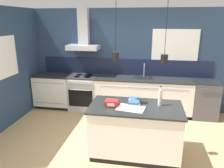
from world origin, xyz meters
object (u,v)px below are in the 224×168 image
(dishwasher, at_px, (204,99))
(red_supply_box, at_px, (112,103))
(bottle_on_island, at_px, (160,97))
(oven_range, at_px, (84,92))
(book_stack, at_px, (134,102))

(dishwasher, relative_size, red_supply_box, 4.29)
(dishwasher, bearing_deg, bottle_on_island, -123.51)
(bottle_on_island, bearing_deg, dishwasher, 56.49)
(oven_range, xyz_separation_m, dishwasher, (3.04, 0.00, -0.00))
(oven_range, distance_m, book_stack, 2.31)
(oven_range, bearing_deg, dishwasher, 0.08)
(dishwasher, distance_m, book_stack, 2.41)
(red_supply_box, bearing_deg, bottle_on_island, 11.26)
(oven_range, height_order, book_stack, book_stack)
(oven_range, height_order, bottle_on_island, bottle_on_island)
(dishwasher, relative_size, bottle_on_island, 2.63)
(oven_range, distance_m, dishwasher, 3.04)
(bottle_on_island, relative_size, book_stack, 1.00)
(dishwasher, height_order, bottle_on_island, bottle_on_island)
(bottle_on_island, xyz_separation_m, red_supply_box, (-0.80, -0.16, -0.10))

